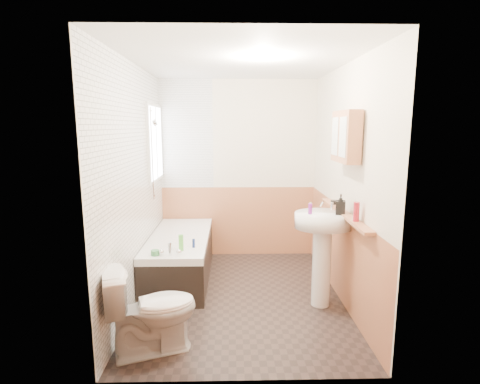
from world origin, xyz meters
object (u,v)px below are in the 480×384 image
at_px(bathtub, 180,256).
at_px(toilet, 151,310).
at_px(sink, 322,240).
at_px(medicine_cabinet, 346,137).
at_px(pine_shelf, 344,214).

height_order(bathtub, toilet, toilet).
height_order(sink, medicine_cabinet, medicine_cabinet).
xyz_separation_m(bathtub, pine_shelf, (1.77, -0.79, 0.71)).
bearing_deg(pine_shelf, medicine_cabinet, -148.48).
xyz_separation_m(sink, medicine_cabinet, (0.17, -0.05, 1.05)).
relative_size(bathtub, pine_shelf, 1.14).
bearing_deg(bathtub, medicine_cabinet, -24.78).
xyz_separation_m(bathtub, sink, (1.57, -0.75, 0.43)).
distance_m(bathtub, toilet, 1.54).
height_order(sink, pine_shelf, sink).
bearing_deg(bathtub, sink, -25.65).
bearing_deg(medicine_cabinet, sink, 163.66).
bearing_deg(bathtub, pine_shelf, -23.98).
bearing_deg(medicine_cabinet, toilet, -157.49).
bearing_deg(pine_shelf, toilet, -157.34).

